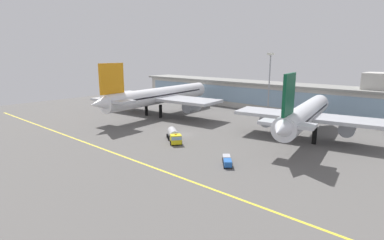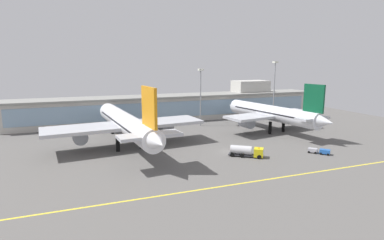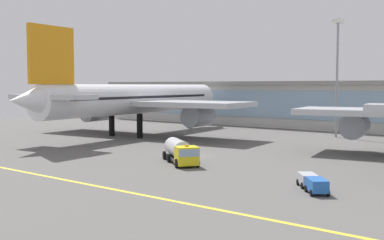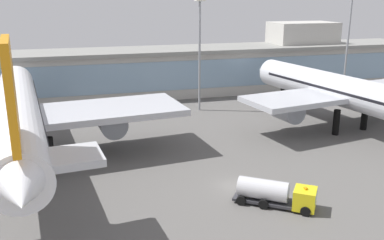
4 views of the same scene
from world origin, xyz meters
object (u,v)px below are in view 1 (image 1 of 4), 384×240
(airliner_near_right, at_px, (305,115))
(baggage_tug_near, at_px, (227,161))
(airliner_near_left, at_px, (160,96))
(apron_light_mast_west, at_px, (270,76))
(fuel_tanker_truck, at_px, (174,136))

(airliner_near_right, height_order, baggage_tug_near, airliner_near_right)
(airliner_near_left, distance_m, apron_light_mast_west, 39.09)
(airliner_near_right, bearing_deg, apron_light_mast_west, 37.83)
(airliner_near_right, distance_m, baggage_tug_near, 29.31)
(baggage_tug_near, xyz_separation_m, apron_light_mast_west, (-16.13, 46.58, 13.87))
(airliner_near_right, distance_m, apron_light_mast_west, 28.22)
(fuel_tanker_truck, bearing_deg, apron_light_mast_west, 121.42)
(airliner_near_right, bearing_deg, baggage_tug_near, 162.01)
(airliner_near_right, relative_size, baggage_tug_near, 9.36)
(airliner_near_left, height_order, fuel_tanker_truck, airliner_near_left)
(airliner_near_left, distance_m, baggage_tug_near, 54.74)
(airliner_near_right, xyz_separation_m, baggage_tug_near, (-3.95, -28.46, -5.80))
(airliner_near_right, relative_size, apron_light_mast_west, 2.22)
(airliner_near_left, xyz_separation_m, baggage_tug_near, (48.08, -25.41, -6.22))
(apron_light_mast_west, bearing_deg, baggage_tug_near, -70.90)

